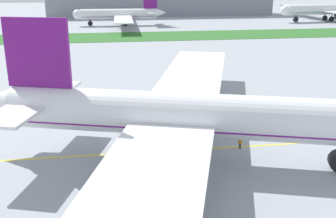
{
  "coord_description": "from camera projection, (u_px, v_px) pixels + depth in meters",
  "views": [
    {
      "loc": [
        -6.36,
        -49.35,
        23.19
      ],
      "look_at": [
        1.76,
        7.91,
        3.89
      ],
      "focal_mm": 43.98,
      "sensor_mm": 36.0,
      "label": 1
    }
  ],
  "objects": [
    {
      "name": "ground_crew_wingwalker_starboard",
      "position": [
        240.0,
        142.0,
        56.4
      ],
      "size": [
        0.49,
        0.52,
        1.77
      ],
      "color": "black",
      "rests_on": "ground"
    },
    {
      "name": "grass_median_strip",
      "position": [
        127.0,
        37.0,
        154.66
      ],
      "size": [
        320.0,
        24.0,
        0.1
      ],
      "primitive_type": "cube",
      "color": "#2D6628",
      "rests_on": "ground"
    },
    {
      "name": "ground_plane",
      "position": [
        163.0,
        156.0,
        54.54
      ],
      "size": [
        600.0,
        600.0,
        0.0
      ],
      "primitive_type": "plane",
      "color": "#9399A0",
      "rests_on": "ground"
    },
    {
      "name": "parked_airliner_far_centre",
      "position": [
        325.0,
        10.0,
        202.45
      ],
      "size": [
        48.32,
        76.66,
        16.4
      ],
      "color": "white",
      "rests_on": "ground"
    },
    {
      "name": "airliner_foreground",
      "position": [
        186.0,
        116.0,
        51.49
      ],
      "size": [
        55.49,
        90.08,
        17.9
      ],
      "color": "white",
      "rests_on": "ground"
    },
    {
      "name": "parked_airliner_far_left",
      "position": [
        120.0,
        14.0,
        186.45
      ],
      "size": [
        42.22,
        66.26,
        14.72
      ],
      "color": "white",
      "rests_on": "ground"
    },
    {
      "name": "ground_crew_wingwalker_port",
      "position": [
        209.0,
        128.0,
        61.51
      ],
      "size": [
        0.44,
        0.48,
        1.6
      ],
      "color": "black",
      "rests_on": "ground"
    },
    {
      "name": "apron_taxi_line",
      "position": [
        162.0,
        151.0,
        55.96
      ],
      "size": [
        280.0,
        0.36,
        0.01
      ],
      "primitive_type": "cube",
      "color": "yellow",
      "rests_on": "ground"
    }
  ]
}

